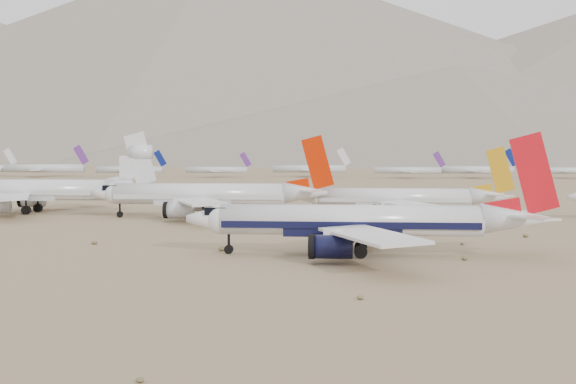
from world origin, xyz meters
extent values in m
plane|color=#7B6147|center=(0.00, 0.00, 0.00)|extent=(7000.00, 7000.00, 0.00)
cylinder|color=white|center=(9.18, 5.19, 4.91)|extent=(36.10, 4.27, 4.27)
cube|color=black|center=(9.18, 5.19, 4.37)|extent=(35.37, 4.33, 0.96)
sphere|color=white|center=(-8.87, 5.19, 4.91)|extent=(4.27, 4.27, 4.27)
cube|color=black|center=(-9.51, 5.19, 6.08)|extent=(2.99, 2.77, 1.07)
cone|color=white|center=(31.49, 5.19, 5.23)|extent=(9.02, 4.27, 4.27)
cube|color=white|center=(11.97, -7.47, 4.16)|extent=(13.94, 21.97, 0.67)
cube|color=white|center=(33.24, 1.04, 5.76)|extent=(5.73, 7.49, 0.26)
cylinder|color=black|center=(7.17, -3.68, 2.24)|extent=(5.01, 3.07, 3.07)
cube|color=white|center=(11.97, 17.85, 4.16)|extent=(13.94, 21.97, 0.67)
cube|color=white|center=(33.24, 9.34, 5.76)|extent=(5.73, 7.49, 0.26)
cylinder|color=black|center=(7.17, 14.06, 2.24)|extent=(5.01, 3.07, 3.07)
cube|color=red|center=(33.99, 5.19, 11.45)|extent=(6.84, 0.34, 11.27)
cylinder|color=black|center=(-7.80, 5.19, 0.64)|extent=(1.28, 0.53, 1.28)
cylinder|color=black|center=(10.68, 2.20, 0.90)|extent=(1.79, 1.07, 1.79)
cylinder|color=black|center=(10.68, 8.18, 0.90)|extent=(1.79, 1.07, 1.79)
cylinder|color=white|center=(17.58, 66.33, 4.51)|extent=(32.24, 3.92, 3.92)
cube|color=silver|center=(17.58, 66.33, 4.02)|extent=(31.60, 3.98, 0.88)
sphere|color=white|center=(1.46, 66.33, 4.51)|extent=(3.92, 3.92, 3.92)
cube|color=black|center=(0.87, 66.33, 5.58)|extent=(2.74, 2.55, 0.98)
cone|color=white|center=(37.50, 66.33, 4.80)|extent=(8.06, 3.92, 3.92)
cube|color=white|center=(20.07, 54.97, 3.82)|extent=(12.45, 19.62, 0.61)
cube|color=white|center=(39.07, 62.61, 5.29)|extent=(5.12, 6.69, 0.24)
cylinder|color=silver|center=(15.79, 58.35, 2.05)|extent=(4.48, 2.82, 2.82)
cube|color=white|center=(20.07, 77.69, 3.82)|extent=(12.45, 19.62, 0.61)
cube|color=white|center=(39.07, 70.05, 5.29)|extent=(5.12, 6.69, 0.24)
cylinder|color=silver|center=(15.79, 74.31, 2.05)|extent=(4.48, 2.82, 2.82)
cube|color=orange|center=(39.74, 66.33, 10.38)|extent=(6.11, 0.31, 10.07)
cylinder|color=black|center=(2.44, 66.33, 0.59)|extent=(1.18, 0.49, 1.18)
cylinder|color=black|center=(18.92, 63.59, 0.82)|extent=(1.65, 0.98, 1.65)
cylinder|color=black|center=(18.92, 69.07, 0.82)|extent=(1.65, 0.98, 1.65)
cylinder|color=white|center=(-24.05, 63.32, 5.21)|extent=(37.08, 4.53, 4.53)
cube|color=silver|center=(-24.05, 63.32, 4.64)|extent=(36.33, 4.60, 1.02)
sphere|color=white|center=(-42.58, 63.32, 5.21)|extent=(4.53, 4.53, 4.53)
cube|color=black|center=(-43.26, 63.32, 6.46)|extent=(3.17, 2.95, 1.13)
cone|color=white|center=(-1.13, 63.32, 5.55)|extent=(9.27, 4.53, 4.53)
cube|color=white|center=(-21.18, 50.24, 4.42)|extent=(14.32, 22.56, 0.70)
cube|color=white|center=(0.67, 59.04, 6.12)|extent=(5.89, 7.69, 0.27)
cylinder|color=silver|center=(-26.11, 54.13, 2.37)|extent=(5.15, 3.26, 3.26)
cube|color=white|center=(-21.18, 76.40, 4.42)|extent=(14.32, 22.56, 0.70)
cube|color=white|center=(0.67, 67.60, 6.12)|extent=(5.89, 7.69, 0.27)
cylinder|color=silver|center=(-26.11, 72.51, 2.37)|extent=(5.15, 3.26, 3.26)
cube|color=red|center=(1.44, 63.32, 11.98)|extent=(7.03, 0.36, 11.58)
cylinder|color=black|center=(-41.45, 63.32, 0.68)|extent=(1.36, 0.57, 1.36)
cylinder|color=black|center=(-22.50, 60.15, 0.95)|extent=(1.90, 1.13, 1.90)
cylinder|color=black|center=(-22.50, 66.49, 0.95)|extent=(1.90, 1.13, 1.90)
cylinder|color=white|center=(-66.63, 72.35, 5.45)|extent=(39.62, 4.74, 4.74)
cube|color=silver|center=(-66.63, 72.35, 4.86)|extent=(38.82, 4.81, 1.07)
cone|color=white|center=(-42.14, 72.35, 5.81)|extent=(9.90, 4.74, 4.74)
cube|color=white|center=(-63.57, 58.42, 4.62)|extent=(15.30, 24.11, 0.74)
cube|color=white|center=(-40.22, 67.78, 6.40)|extent=(6.29, 8.22, 0.28)
cube|color=white|center=(-63.57, 86.27, 4.62)|extent=(15.30, 24.11, 0.74)
cube|color=white|center=(-40.22, 76.91, 6.40)|extent=(6.29, 8.22, 0.28)
cylinder|color=silver|center=(-68.83, 82.11, 2.49)|extent=(5.50, 3.42, 3.42)
cube|color=white|center=(-39.39, 72.35, 12.66)|extent=(7.51, 0.38, 12.37)
cylinder|color=white|center=(-39.12, 72.35, 14.18)|extent=(4.95, 3.07, 3.07)
cylinder|color=black|center=(-64.98, 69.03, 1.00)|extent=(1.99, 1.19, 1.99)
cylinder|color=black|center=(-64.98, 75.67, 1.00)|extent=(1.99, 1.19, 1.99)
cube|color=white|center=(-185.24, 325.72, 10.95)|extent=(7.87, 0.39, 9.91)
cylinder|color=silver|center=(-163.35, 320.13, 4.60)|extent=(44.53, 4.40, 4.40)
cube|color=#5F2B86|center=(-142.40, 320.13, 12.04)|extent=(8.87, 0.44, 11.17)
cube|color=silver|center=(-163.35, 308.60, 3.94)|extent=(11.73, 20.50, 0.44)
cube|color=silver|center=(-163.35, 331.65, 3.94)|extent=(11.73, 20.50, 0.44)
cylinder|color=silver|center=(-113.28, 312.22, 4.19)|extent=(36.15, 3.57, 3.57)
cube|color=navy|center=(-96.27, 312.22, 10.22)|extent=(7.20, 0.36, 9.07)
cube|color=silver|center=(-113.28, 302.86, 3.65)|extent=(9.52, 16.64, 0.36)
cube|color=silver|center=(-113.28, 321.57, 3.65)|extent=(9.52, 16.64, 0.36)
cylinder|color=silver|center=(-66.73, 317.07, 4.03)|extent=(32.99, 3.26, 3.26)
cube|color=#5F2B86|center=(-51.21, 317.07, 9.54)|extent=(6.57, 0.33, 8.28)
cube|color=silver|center=(-66.73, 308.53, 3.54)|extent=(8.69, 15.19, 0.33)
cube|color=silver|center=(-66.73, 325.61, 3.54)|extent=(8.69, 15.19, 0.33)
cylinder|color=silver|center=(-17.99, 329.60, 4.37)|extent=(39.94, 3.95, 3.95)
cube|color=white|center=(0.80, 329.60, 11.05)|extent=(7.95, 0.39, 10.02)
cube|color=silver|center=(-17.99, 319.26, 3.78)|extent=(10.52, 18.39, 0.39)
cube|color=silver|center=(-17.99, 339.94, 3.78)|extent=(10.52, 18.39, 0.39)
cylinder|color=silver|center=(34.19, 313.20, 4.09)|extent=(34.28, 3.39, 3.39)
cube|color=#5F2B86|center=(50.33, 313.20, 9.82)|extent=(6.83, 0.34, 8.60)
cube|color=silver|center=(34.19, 304.32, 3.59)|extent=(9.03, 15.78, 0.34)
cube|color=silver|center=(34.19, 322.07, 3.59)|extent=(9.03, 15.78, 0.34)
cylinder|color=silver|center=(69.31, 317.31, 4.31)|extent=(38.75, 3.83, 3.83)
cube|color=navy|center=(87.55, 317.31, 10.79)|extent=(7.72, 0.38, 9.72)
cube|color=silver|center=(69.31, 307.28, 3.74)|extent=(10.21, 17.84, 0.38)
cube|color=silver|center=(69.31, 327.34, 3.74)|extent=(10.21, 17.84, 0.38)
cylinder|color=silver|center=(116.28, 318.01, 4.01)|extent=(32.65, 3.23, 3.23)
cube|color=silver|center=(116.28, 309.56, 3.53)|extent=(8.60, 15.03, 0.32)
cube|color=silver|center=(116.28, 326.46, 3.53)|extent=(8.60, 15.03, 0.32)
cone|color=slate|center=(-300.00, 1690.00, 235.00)|extent=(2444.00, 2444.00, 470.00)
cone|color=slate|center=(200.00, 1480.00, 120.00)|extent=(1824.00, 1824.00, 240.00)
cone|color=slate|center=(150.00, 1100.00, 70.00)|extent=(1260.00, 1260.00, 140.00)
ellipsoid|color=brown|center=(-30.40, 14.40, 0.29)|extent=(0.98, 0.98, 0.54)
ellipsoid|color=brown|center=(-3.00, -57.00, 0.17)|extent=(0.56, 0.56, 0.31)
ellipsoid|color=brown|center=(10.70, -27.70, 0.21)|extent=(0.70, 0.70, 0.39)
ellipsoid|color=brown|center=(24.40, 1.60, 0.25)|extent=(0.84, 0.84, 0.46)
ellipsoid|color=brown|center=(38.10, 30.90, 0.29)|extent=(0.98, 0.98, 0.54)
ellipsoid|color=brown|center=(26.18, 19.20, 0.16)|extent=(0.54, 0.54, 0.30)
ellipsoid|color=brown|center=(-9.27, 8.23, 0.35)|extent=(1.16, 1.16, 0.64)
camera|label=1|loc=(10.85, -105.51, 14.58)|focal=50.00mm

